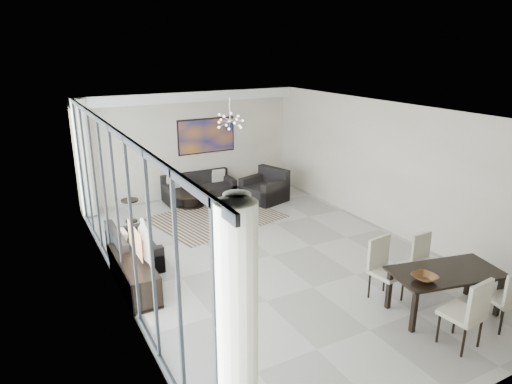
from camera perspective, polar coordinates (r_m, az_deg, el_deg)
room_shell at (r=9.00m, az=4.62°, el=1.05°), size 6.00×9.00×2.90m
window_wall at (r=7.78m, az=-16.38°, el=-2.25°), size 0.37×8.95×2.90m
soffit at (r=12.33m, az=-8.26°, el=11.75°), size 5.98×0.40×0.26m
painting at (r=12.83m, az=-6.21°, el=7.00°), size 1.68×0.04×0.98m
chandelier at (r=10.86m, az=-3.27°, el=8.85°), size 0.66×0.66×0.71m
rug at (r=11.28m, az=-5.03°, el=-3.19°), size 3.28×2.76×0.01m
coffee_table at (r=12.14m, az=-8.20°, el=-0.75°), size 1.05×1.05×0.37m
bowl_coffee at (r=12.09m, az=-8.05°, el=0.15°), size 0.24×0.24×0.07m
sofa_main at (r=12.65m, az=-7.14°, el=0.21°), size 1.94×0.79×0.70m
loveseat at (r=9.23m, az=-15.24°, el=-7.15°), size 0.79×1.41×0.71m
armchair at (r=12.40m, az=1.18°, el=0.26°), size 1.23×1.27×0.86m
side_table at (r=11.28m, az=-15.45°, el=-1.80°), size 0.41×0.41×0.56m
tv_console at (r=8.28m, az=-15.04°, el=-9.87°), size 0.49×1.76×0.55m
television at (r=8.04m, az=-14.17°, el=-6.28°), size 0.24×0.98×0.56m
dining_table at (r=7.78m, az=22.61°, el=-9.70°), size 1.86×1.20×0.71m
dining_chair_sw at (r=7.03m, az=25.16°, el=-13.15°), size 0.54×0.54×1.08m
dining_chair_se at (r=7.76m, az=29.28°, el=-11.30°), size 0.55×0.55×0.98m
dining_chair_nw at (r=7.90m, az=15.58°, el=-8.66°), size 0.54×0.54×1.05m
dining_chair_ne at (r=8.54m, az=20.34°, el=-7.57°), size 0.44×0.44×0.94m
bowl_dining at (r=7.32m, az=20.33°, el=-10.04°), size 0.37×0.37×0.09m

